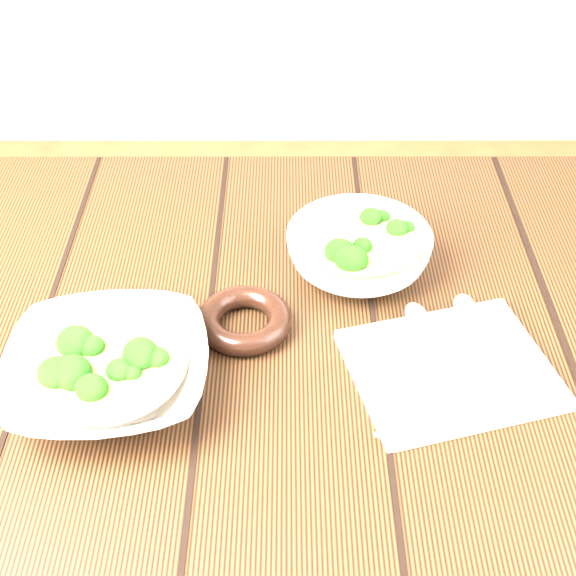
# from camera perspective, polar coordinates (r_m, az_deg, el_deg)

# --- Properties ---
(table) EXTENTS (1.20, 0.80, 0.75)m
(table) POSITION_cam_1_polar(r_m,az_deg,el_deg) (1.05, -4.21, -7.89)
(table) COLOR #321F0E
(table) RESTS_ON ground
(soup_bowl_front) EXTENTS (0.24, 0.24, 0.06)m
(soup_bowl_front) POSITION_cam_1_polar(r_m,az_deg,el_deg) (0.89, -12.70, -5.81)
(soup_bowl_front) COLOR silver
(soup_bowl_front) RESTS_ON table
(soup_bowl_back) EXTENTS (0.22, 0.22, 0.07)m
(soup_bowl_back) POSITION_cam_1_polar(r_m,az_deg,el_deg) (1.03, 5.03, 2.63)
(soup_bowl_back) COLOR silver
(soup_bowl_back) RESTS_ON table
(trivet) EXTENTS (0.13, 0.13, 0.03)m
(trivet) POSITION_cam_1_polar(r_m,az_deg,el_deg) (0.95, -3.13, -2.29)
(trivet) COLOR black
(trivet) RESTS_ON table
(napkin) EXTENTS (0.26, 0.23, 0.01)m
(napkin) POSITION_cam_1_polar(r_m,az_deg,el_deg) (0.92, 11.46, -5.67)
(napkin) COLOR beige
(napkin) RESTS_ON table
(spoon_left) EXTENTS (0.05, 0.18, 0.01)m
(spoon_left) POSITION_cam_1_polar(r_m,az_deg,el_deg) (0.94, 9.78, -3.44)
(spoon_left) COLOR #ADA899
(spoon_left) RESTS_ON napkin
(spoon_right) EXTENTS (0.03, 0.18, 0.01)m
(spoon_right) POSITION_cam_1_polar(r_m,az_deg,el_deg) (0.96, 12.67, -2.77)
(spoon_right) COLOR #ADA899
(spoon_right) RESTS_ON napkin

